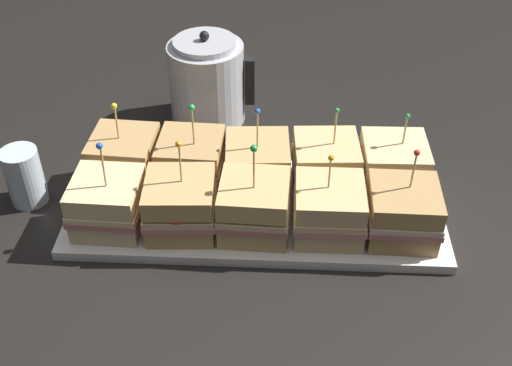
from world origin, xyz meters
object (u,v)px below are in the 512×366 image
(sandwich_front_center, at_px, (256,207))
(kettle_steel, at_px, (207,81))
(sandwich_front_far_right, at_px, (403,212))
(serving_platter, at_px, (256,209))
(drinking_glass, at_px, (24,176))
(sandwich_back_right, at_px, (326,165))
(sandwich_front_right, at_px, (329,210))
(sandwich_front_far_left, at_px, (108,203))
(sandwich_front_left, at_px, (181,205))
(sandwich_back_center, at_px, (259,165))
(sandwich_back_far_right, at_px, (393,167))
(sandwich_back_far_left, at_px, (125,159))
(sandwich_back_left, at_px, (191,162))

(sandwich_front_center, xyz_separation_m, kettle_steel, (-0.12, 0.37, 0.02))
(sandwich_front_far_right, bearing_deg, serving_platter, 166.35)
(sandwich_front_center, xyz_separation_m, drinking_glass, (-0.42, 0.08, -0.01))
(sandwich_back_right, bearing_deg, drinking_glass, -175.26)
(sandwich_front_right, bearing_deg, sandwich_back_right, 90.72)
(sandwich_front_far_left, distance_m, drinking_glass, 0.19)
(sandwich_front_left, distance_m, sandwich_back_center, 0.17)
(sandwich_front_far_left, xyz_separation_m, sandwich_back_far_right, (0.49, 0.12, 0.00))
(sandwich_front_far_left, bearing_deg, sandwich_back_far_right, 14.13)
(sandwich_back_far_left, distance_m, sandwich_back_far_right, 0.49)
(serving_platter, relative_size, sandwich_front_center, 3.71)
(sandwich_front_left, height_order, sandwich_front_far_right, sandwich_front_left)
(sandwich_front_center, relative_size, drinking_glass, 1.63)
(sandwich_back_right, xyz_separation_m, kettle_steel, (-0.24, 0.25, 0.02))
(sandwich_back_center, relative_size, kettle_steel, 0.84)
(sandwich_back_center, distance_m, sandwich_back_far_right, 0.24)
(sandwich_front_far_right, bearing_deg, sandwich_back_right, 135.63)
(sandwich_front_far_right, relative_size, drinking_glass, 1.52)
(sandwich_front_far_left, height_order, sandwich_front_right, sandwich_front_far_left)
(sandwich_front_left, xyz_separation_m, sandwich_front_far_right, (0.37, 0.00, -0.00))
(drinking_glass, bearing_deg, sandwich_front_left, -14.86)
(sandwich_front_far_left, xyz_separation_m, sandwich_back_center, (0.25, 0.12, -0.00))
(sandwich_front_far_left, height_order, sandwich_back_left, sandwich_back_left)
(sandwich_back_far_left, bearing_deg, sandwich_front_right, -18.12)
(sandwich_front_left, relative_size, drinking_glass, 1.59)
(sandwich_front_left, xyz_separation_m, sandwich_front_center, (0.13, 0.00, 0.00))
(sandwich_back_left, relative_size, sandwich_back_right, 1.05)
(sandwich_front_far_right, distance_m, sandwich_back_left, 0.38)
(serving_platter, height_order, sandwich_front_far_left, sandwich_front_far_left)
(sandwich_front_center, distance_m, sandwich_back_far_right, 0.27)
(sandwich_back_right, distance_m, sandwich_back_far_right, 0.12)
(sandwich_back_far_left, xyz_separation_m, sandwich_back_far_right, (0.49, 0.00, -0.00))
(serving_platter, distance_m, drinking_glass, 0.42)
(sandwich_front_far_left, distance_m, kettle_steel, 0.39)
(sandwich_back_right, bearing_deg, sandwich_front_left, -153.50)
(sandwich_front_right, bearing_deg, sandwich_back_left, 154.31)
(serving_platter, height_order, sandwich_back_left, sandwich_back_left)
(sandwich_front_far_right, xyz_separation_m, sandwich_back_left, (-0.37, 0.12, 0.00))
(kettle_steel, relative_size, drinking_glass, 1.87)
(sandwich_back_far_left, xyz_separation_m, sandwich_back_left, (0.12, -0.00, 0.00))
(serving_platter, distance_m, kettle_steel, 0.34)
(kettle_steel, bearing_deg, sandwich_front_right, -56.58)
(sandwich_front_center, bearing_deg, sandwich_back_right, 45.21)
(sandwich_front_right, bearing_deg, sandwich_back_far_left, 161.88)
(sandwich_back_far_left, relative_size, drinking_glass, 1.53)
(sandwich_front_center, relative_size, sandwich_back_far_left, 1.06)
(sandwich_front_right, relative_size, sandwich_back_right, 0.92)
(sandwich_back_center, xyz_separation_m, kettle_steel, (-0.12, 0.25, 0.03))
(sandwich_front_right, height_order, sandwich_back_left, sandwich_back_left)
(sandwich_front_center, relative_size, sandwich_back_right, 1.05)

